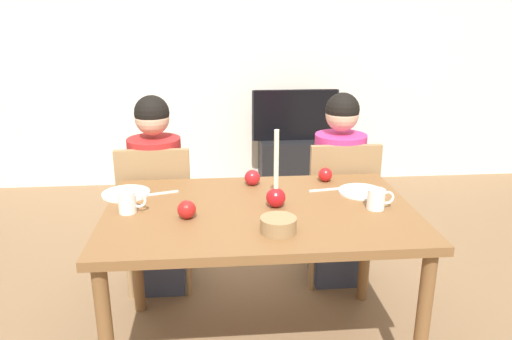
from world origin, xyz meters
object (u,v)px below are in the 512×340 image
person_left_child (157,199)px  candle_centerpiece (276,192)px  tv_stand (294,164)px  tv (295,115)px  mug_left (128,202)px  dining_table (260,225)px  chair_left (157,210)px  plate_left (126,193)px  plate_right (361,192)px  apple_near_candle (325,175)px  bowl_walnuts (278,225)px  person_right_child (338,193)px  mug_right (377,199)px  apple_by_left_plate (252,178)px  apple_by_right_mug (187,209)px  chair_right (339,204)px

person_left_child → candle_centerpiece: (0.61, -0.62, 0.25)m
tv_stand → tv: bearing=90.0°
mug_left → dining_table: bearing=-0.5°
chair_left → mug_left: size_ratio=7.26×
person_left_child → plate_left: 0.46m
plate_right → apple_near_candle: apple_near_candle is taller
bowl_walnuts → apple_near_candle: apple_near_candle is taller
person_right_child → candle_centerpiece: (-0.46, -0.62, 0.25)m
person_right_child → mug_right: 0.72m
mug_left → bowl_walnuts: mug_left is taller
plate_right → apple_by_left_plate: 0.55m
person_left_child → candle_centerpiece: person_left_child is taller
dining_table → plate_right: size_ratio=6.30×
chair_left → tv: 2.02m
person_left_child → tv_stand: size_ratio=1.83×
plate_right → mug_right: (0.01, -0.21, 0.04)m
candle_centerpiece → apple_near_candle: bearing=47.5°
apple_by_left_plate → plate_left: bearing=-172.1°
tv → plate_left: size_ratio=3.41×
bowl_walnuts → apple_near_candle: bearing=61.3°
tv_stand → apple_by_right_mug: (-0.87, -2.38, 0.55)m
plate_left → mug_right: 1.20m
mug_right → candle_centerpiece: bearing=172.1°
dining_table → tv_stand: 2.40m
chair_right → person_right_child: bearing=90.0°
person_right_child → candle_centerpiece: person_right_child is taller
chair_right → apple_by_left_plate: (-0.54, -0.29, 0.28)m
bowl_walnuts → chair_left: bearing=124.3°
apple_near_candle → plate_right: bearing=-53.4°
person_right_child → mug_left: person_right_child is taller
person_left_child → plate_right: (1.05, -0.48, 0.19)m
person_left_child → mug_left: bearing=-94.4°
dining_table → mug_left: 0.60m
chair_left → apple_near_candle: bearing=-15.9°
apple_near_candle → apple_by_left_plate: bearing=-176.3°
dining_table → apple_near_candle: size_ratio=18.87×
chair_left → tv: tv is taller
chair_left → person_right_child: (1.07, 0.03, 0.06)m
tv_stand → bowl_walnuts: 2.66m
apple_by_left_plate → mug_right: bearing=-34.7°
chair_right → apple_by_left_plate: size_ratio=11.12×
plate_left → plate_right: (1.15, -0.07, 0.00)m
chair_right → candle_centerpiece: bearing=-127.7°
mug_right → dining_table: bearing=174.8°
person_left_child → apple_by_left_plate: person_left_child is taller
person_right_child → chair_right: bearing=-90.0°
chair_right → tv_stand: bearing=89.6°
person_right_child → dining_table: bearing=-129.8°
chair_left → apple_near_candle: size_ratio=12.13×
dining_table → mug_left: bearing=179.5°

